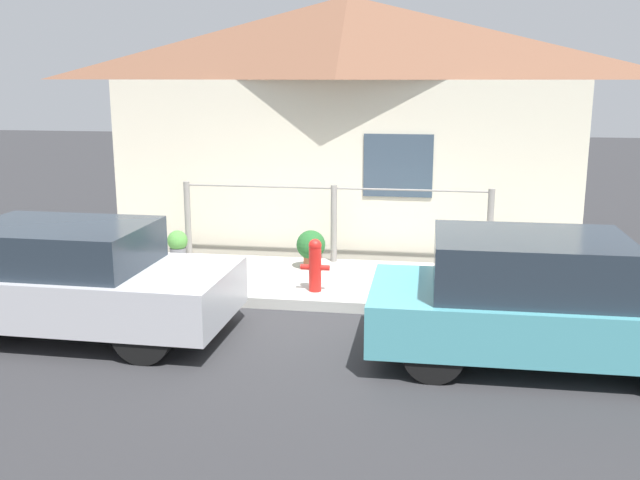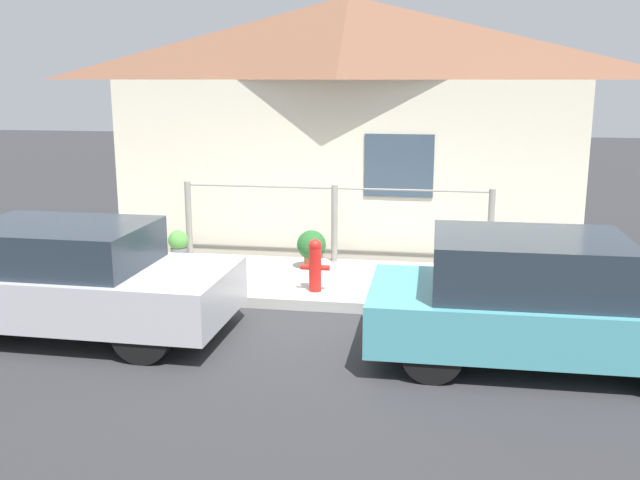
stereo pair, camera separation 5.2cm
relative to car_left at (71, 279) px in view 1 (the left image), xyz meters
The scene contains 9 objects.
ground_plane 3.02m from the car_left, 24.75° to the left, with size 60.00×60.00×0.00m, color #2D2D30.
sidewalk 3.62m from the car_left, 41.40° to the left, with size 24.00×2.25×0.15m.
house 6.17m from the car_left, 60.97° to the left, with size 8.09×2.23×4.35m.
fence 4.28m from the car_left, 51.26° to the left, with size 4.90×0.10×1.22m.
car_left is the anchor object (origin of this frame).
car_right 5.34m from the car_left, ahead, with size 3.65×1.73×1.38m.
fire_hydrant 3.15m from the car_left, 32.44° to the left, with size 0.40×0.18×0.73m.
potted_plant_near_hydrant 3.72m from the car_left, 49.98° to the left, with size 0.44×0.44×0.59m.
potted_plant_by_fence 2.97m from the car_left, 85.64° to the left, with size 0.32×0.32×0.50m.
Camera 1 is at (1.53, -8.78, 3.00)m, focal length 40.00 mm.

